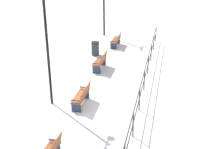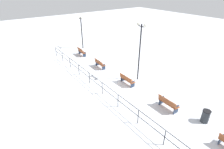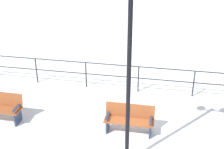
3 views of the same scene
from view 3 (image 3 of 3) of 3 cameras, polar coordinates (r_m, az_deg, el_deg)
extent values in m
plane|color=white|center=(10.39, 3.00, -10.28)|extent=(80.00, 80.00, 0.00)
cube|color=brown|center=(11.34, -19.19, -4.06)|extent=(0.13, 1.51, 0.45)
cube|color=#23334C|center=(11.11, -16.49, -7.27)|extent=(0.46, 0.06, 0.48)
cube|color=#23334C|center=(10.90, -16.77, -5.76)|extent=(0.46, 0.08, 0.04)
cube|color=brown|center=(10.12, 3.05, -8.28)|extent=(0.49, 1.57, 0.04)
cube|color=brown|center=(10.18, 3.27, -6.40)|extent=(0.12, 1.57, 0.44)
cube|color=#23334C|center=(10.34, -0.78, -8.91)|extent=(0.43, 0.05, 0.45)
cube|color=#23334C|center=(10.20, 6.87, -9.67)|extent=(0.43, 0.05, 0.45)
cube|color=#23334C|center=(10.12, -0.81, -7.39)|extent=(0.43, 0.07, 0.04)
cube|color=#23334C|center=(9.99, 6.97, -8.15)|extent=(0.43, 0.07, 0.04)
cylinder|color=black|center=(7.87, 2.99, -1.57)|extent=(0.11, 0.11, 5.04)
cylinder|color=#26282D|center=(13.36, -13.36, 0.67)|extent=(0.05, 0.05, 1.07)
cylinder|color=#26282D|center=(12.70, -4.66, -0.06)|extent=(0.05, 0.05, 1.07)
cylinder|color=#26282D|center=(12.36, 4.73, -0.86)|extent=(0.05, 0.05, 1.07)
cylinder|color=#26282D|center=(12.38, 14.38, -1.64)|extent=(0.05, 0.05, 1.07)
cylinder|color=#26282D|center=(12.13, 4.83, 1.40)|extent=(0.04, 20.87, 0.04)
cylinder|color=#26282D|center=(12.34, 4.74, -0.63)|extent=(0.04, 20.87, 0.04)
camera|label=1|loc=(16.85, 58.43, 18.20)|focal=51.92mm
camera|label=2|loc=(20.62, -25.73, 29.61)|focal=28.03mm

